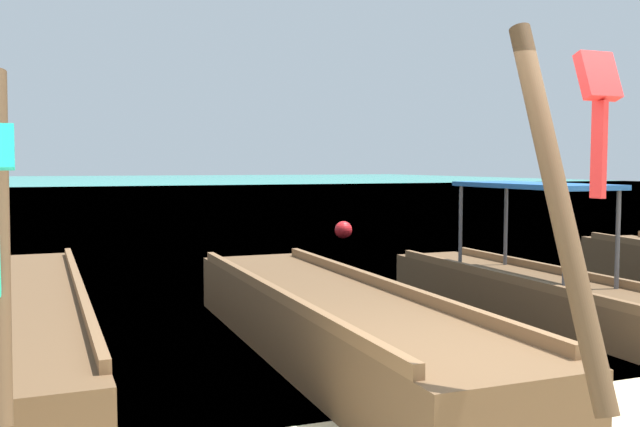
{
  "coord_description": "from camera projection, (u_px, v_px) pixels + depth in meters",
  "views": [
    {
      "loc": [
        -2.51,
        -3.54,
        1.87
      ],
      "look_at": [
        0.0,
        3.05,
        1.37
      ],
      "focal_mm": 38.94,
      "sensor_mm": 36.0,
      "label": 1
    }
  ],
  "objects": [
    {
      "name": "longtail_boat_yellow_ribbon",
      "position": [
        580.0,
        302.0,
        7.92
      ],
      "size": [
        1.16,
        7.26,
        2.77
      ],
      "color": "brown",
      "rests_on": "ground"
    },
    {
      "name": "mooring_buoy_near",
      "position": [
        343.0,
        230.0,
        17.5
      ],
      "size": [
        0.44,
        0.44,
        0.44
      ],
      "color": "red",
      "rests_on": "sea_water"
    },
    {
      "name": "longtail_boat_red_ribbon",
      "position": [
        332.0,
        325.0,
        6.64
      ],
      "size": [
        1.3,
        6.53,
        2.66
      ],
      "color": "brown",
      "rests_on": "ground"
    },
    {
      "name": "sea_water",
      "position": [
        87.0,
        186.0,
        61.24
      ],
      "size": [
        120.0,
        120.0,
        0.0
      ],
      "primitive_type": "plane",
      "color": "#2DB29E",
      "rests_on": "ground"
    },
    {
      "name": "longtail_boat_turquoise_ribbon",
      "position": [
        21.0,
        318.0,
        7.18
      ],
      "size": [
        1.38,
        7.48,
        2.42
      ],
      "color": "brown",
      "rests_on": "ground"
    }
  ]
}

